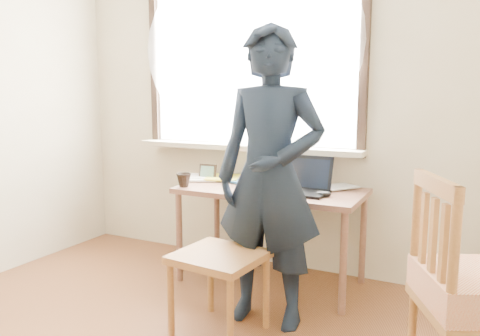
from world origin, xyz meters
The scene contains 13 objects.
room_shell centered at (-0.02, 0.20, 1.64)m, with size 3.52×4.02×2.61m.
desk centered at (0.14, 1.63, 0.61)m, with size 1.28×0.64×0.68m.
laptop centered at (0.39, 1.60, 0.74)m, with size 0.36×0.29×0.24m.
mug_white centered at (0.03, 1.83, 0.73)m, with size 0.11×0.11×0.09m, color white.
mug_dark centered at (-0.44, 1.41, 0.73)m, with size 0.11×0.11×0.10m, color black.
mouse centered at (0.55, 1.53, 0.70)m, with size 0.10×0.07×0.04m, color black.
desk_clutter centered at (-0.19, 1.79, 0.70)m, with size 0.75×0.37×0.04m.
book_a centered at (-0.33, 1.81, 0.70)m, with size 0.20×0.27×0.03m, color white.
book_b centered at (0.49, 1.89, 0.69)m, with size 0.18×0.24×0.02m, color white.
picture_frame centered at (-0.43, 1.73, 0.74)m, with size 0.14×0.03×0.11m.
work_chair centered at (0.17, 0.83, 0.39)m, with size 0.49×0.48×0.46m.
side_chair centered at (1.43, 0.72, 0.53)m, with size 0.60×0.61×1.01m.
person centered at (0.36, 1.10, 0.86)m, with size 0.63×0.41×1.72m, color black.
Camera 1 is at (1.39, -1.33, 1.33)m, focal length 35.00 mm.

